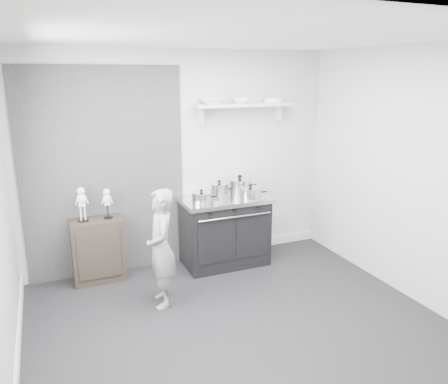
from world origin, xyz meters
The scene contains 15 objects.
ground centered at (0.00, 0.00, 0.00)m, with size 4.00×4.00×0.00m, color black.
room_shell centered at (-0.09, 0.15, 1.64)m, with size 4.02×3.62×2.71m.
wall_shelf centered at (0.80, 1.68, 2.01)m, with size 1.30×0.26×0.24m.
stove centered at (0.45, 1.48, 0.45)m, with size 1.11×0.69×0.89m.
side_cabinet centered at (-1.12, 1.61, 0.38)m, with size 0.58×0.34×0.76m, color black.
child centered at (-0.56, 0.76, 0.64)m, with size 0.46×0.30×1.27m, color gray.
pot_front_left centered at (0.11, 1.37, 0.96)m, with size 0.32×0.23×0.17m.
pot_back_left centered at (0.43, 1.58, 0.98)m, with size 0.33×0.24×0.21m.
pot_back_right centered at (0.73, 1.61, 0.99)m, with size 0.40×0.31×0.24m.
pot_front_right centered at (0.74, 1.31, 0.96)m, with size 0.36×0.28×0.19m.
skeleton_full centered at (-1.25, 1.61, 0.99)m, with size 0.13×0.08×0.46m, color white, non-canonical shape.
skeleton_torso centered at (-0.97, 1.61, 0.96)m, with size 0.11×0.07×0.41m, color white, non-canonical shape.
bowl_large centered at (0.37, 1.67, 2.08)m, with size 0.32×0.32×0.08m, color white.
bowl_small centered at (0.77, 1.67, 2.07)m, with size 0.22×0.22×0.07m, color white.
plate_stack centered at (1.23, 1.67, 2.07)m, with size 0.25×0.25×0.06m, color white.
Camera 1 is at (-1.60, -3.41, 2.39)m, focal length 35.00 mm.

